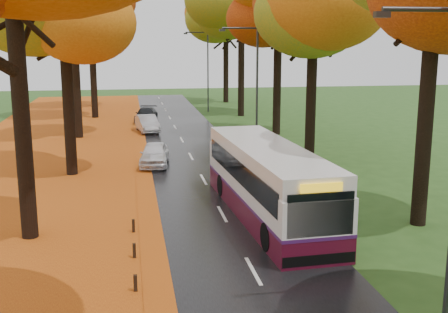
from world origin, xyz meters
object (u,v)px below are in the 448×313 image
object	(u,v)px
bus	(268,180)
car_white	(155,154)
streetlamp_far	(205,65)
car_silver	(147,124)
streetlamp_mid	(253,81)
car_dark	(146,115)

from	to	relation	value
bus	car_white	size ratio (longest dim) A/B	2.90
streetlamp_far	car_silver	distance (m)	14.04
car_silver	streetlamp_mid	bearing A→B (deg)	-66.49
streetlamp_mid	car_dark	size ratio (longest dim) A/B	1.86
car_silver	car_white	bearing A→B (deg)	-98.42
streetlamp_far	car_dark	size ratio (longest dim) A/B	1.86
streetlamp_mid	streetlamp_far	bearing A→B (deg)	90.00
streetlamp_mid	car_white	world-z (taller)	streetlamp_mid
streetlamp_mid	streetlamp_far	size ratio (longest dim) A/B	1.00
streetlamp_mid	car_dark	world-z (taller)	streetlamp_mid
car_dark	streetlamp_mid	bearing A→B (deg)	-59.65
streetlamp_mid	streetlamp_far	xyz separation A→B (m)	(0.00, 22.00, 0.00)
streetlamp_far	car_white	distance (m)	25.30
car_white	car_silver	size ratio (longest dim) A/B	0.98
bus	car_silver	size ratio (longest dim) A/B	2.84
streetlamp_mid	car_silver	xyz separation A→B (m)	(-6.30, 10.11, -4.02)
streetlamp_mid	bus	bearing A→B (deg)	-99.68
bus	car_white	bearing A→B (deg)	108.43
car_white	car_dark	world-z (taller)	car_white
streetlamp_mid	car_silver	world-z (taller)	streetlamp_mid
car_white	car_dark	bearing A→B (deg)	96.92
bus	streetlamp_far	bearing A→B (deg)	83.12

